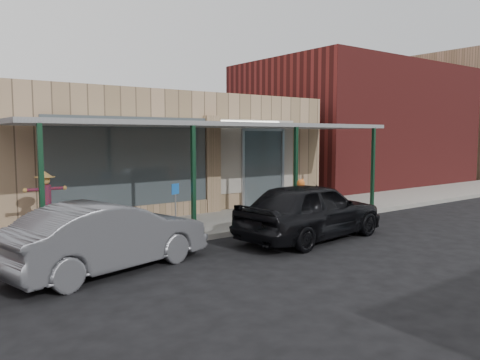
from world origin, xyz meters
TOP-DOWN VIEW (x-y plane):
  - ground at (0.00, 0.00)m, footprint 120.00×120.00m
  - sidewalk at (0.00, 3.60)m, footprint 40.00×3.20m
  - storefront at (-0.00, 8.16)m, footprint 12.00×6.25m
  - awning at (0.00, 3.56)m, footprint 12.00×3.00m
  - block_buildings_near at (2.01, 9.20)m, footprint 61.00×8.00m
  - barrel_scarecrow at (-5.00, 3.87)m, footprint 1.01×0.84m
  - barrel_pumpkin at (3.66, 3.82)m, footprint 0.64×0.64m
  - handicap_sign at (-2.10, 2.57)m, footprint 0.26×0.12m
  - parked_sedan at (0.79, 0.49)m, footprint 4.69×2.30m
  - car_grey at (-4.56, 0.91)m, footprint 4.50×2.45m

SIDE VIEW (x-z plane):
  - ground at x=0.00m, z-range 0.00..0.00m
  - sidewalk at x=0.00m, z-range 0.00..0.15m
  - barrel_pumpkin at x=3.66m, z-range 0.06..0.71m
  - car_grey at x=-4.56m, z-range 0.00..1.41m
  - barrel_scarecrow at x=-5.00m, z-range -0.13..1.59m
  - parked_sedan at x=0.79m, z-range 0.00..1.54m
  - handicap_sign at x=-2.10m, z-range 0.34..1.68m
  - storefront at x=0.00m, z-range -0.01..4.19m
  - awning at x=0.00m, z-range 1.49..4.53m
  - block_buildings_near at x=2.01m, z-range -0.23..7.77m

